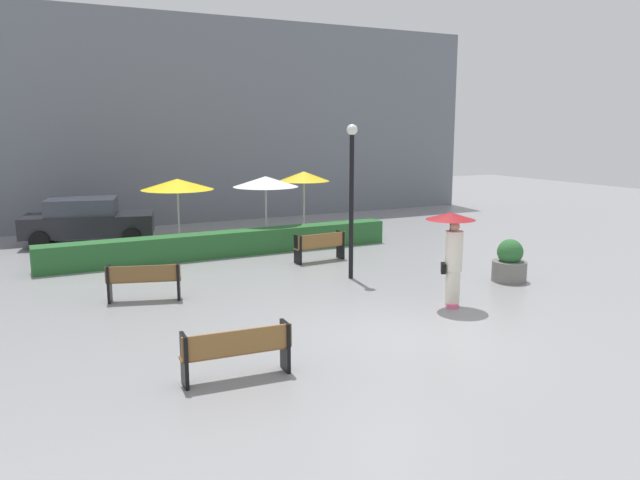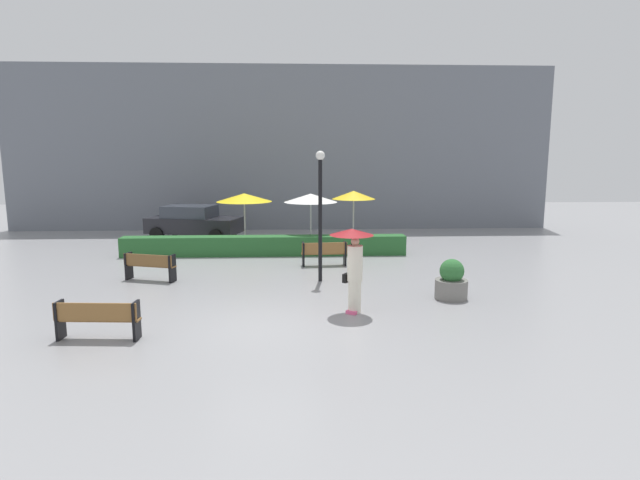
{
  "view_description": "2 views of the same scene",
  "coord_description": "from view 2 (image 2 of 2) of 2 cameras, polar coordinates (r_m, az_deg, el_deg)",
  "views": [
    {
      "loc": [
        -6.63,
        -9.75,
        3.95
      ],
      "look_at": [
        1.08,
        5.15,
        0.89
      ],
      "focal_mm": 35.07,
      "sensor_mm": 36.0,
      "label": 1
    },
    {
      "loc": [
        0.73,
        -11.62,
        3.91
      ],
      "look_at": [
        1.39,
        2.67,
        1.54
      ],
      "focal_mm": 29.19,
      "sensor_mm": 36.0,
      "label": 2
    }
  ],
  "objects": [
    {
      "name": "patio_umbrella_yellow_far",
      "position": [
        22.33,
        3.71,
        4.94
      ],
      "size": [
        1.85,
        1.85,
        2.36
      ],
      "color": "silver",
      "rests_on": "ground"
    },
    {
      "name": "patio_umbrella_white",
      "position": [
        21.29,
        -1.03,
        4.63
      ],
      "size": [
        2.19,
        2.19,
        2.31
      ],
      "color": "silver",
      "rests_on": "ground"
    },
    {
      "name": "bench_back_row",
      "position": [
        18.33,
        0.47,
        -1.32
      ],
      "size": [
        1.62,
        0.49,
        0.85
      ],
      "color": "olive",
      "rests_on": "ground"
    },
    {
      "name": "patio_umbrella_yellow",
      "position": [
        22.15,
        -8.31,
        4.63
      ],
      "size": [
        2.33,
        2.33,
        2.28
      ],
      "color": "silver",
      "rests_on": "ground"
    },
    {
      "name": "pedestrian_with_umbrella",
      "position": [
        12.81,
        3.67,
        -1.81
      ],
      "size": [
        1.08,
        1.08,
        2.11
      ],
      "color": "silver",
      "rests_on": "ground"
    },
    {
      "name": "ground_plane",
      "position": [
        12.28,
        -6.01,
        -9.2
      ],
      "size": [
        60.0,
        60.0,
        0.0
      ],
      "primitive_type": "plane",
      "color": "gray"
    },
    {
      "name": "lamp_post",
      "position": [
        15.83,
        0.03,
        4.13
      ],
      "size": [
        0.28,
        0.28,
        4.01
      ],
      "color": "black",
      "rests_on": "ground"
    },
    {
      "name": "planter_pot",
      "position": [
        14.64,
        14.21,
        -4.45
      ],
      "size": [
        0.88,
        0.88,
        1.1
      ],
      "color": "slate",
      "rests_on": "ground"
    },
    {
      "name": "parked_car",
      "position": [
        24.71,
        -13.74,
        1.95
      ],
      "size": [
        4.51,
        2.79,
        1.57
      ],
      "color": "black",
      "rests_on": "ground"
    },
    {
      "name": "building_facade",
      "position": [
        27.63,
        -4.24,
        9.95
      ],
      "size": [
        28.0,
        1.2,
        8.36
      ],
      "primitive_type": "cube",
      "color": "slate",
      "rests_on": "ground"
    },
    {
      "name": "hedge_strip",
      "position": [
        20.37,
        -6.09,
        -0.62
      ],
      "size": [
        11.01,
        0.7,
        0.76
      ],
      "primitive_type": "cube",
      "color": "#28602D",
      "rests_on": "ground"
    },
    {
      "name": "bench_far_left",
      "position": [
        17.01,
        -18.19,
        -2.59
      ],
      "size": [
        1.67,
        0.83,
        0.85
      ],
      "color": "brown",
      "rests_on": "ground"
    },
    {
      "name": "bench_near_left",
      "position": [
        12.07,
        -23.25,
        -7.8
      ],
      "size": [
        1.78,
        0.48,
        0.84
      ],
      "color": "olive",
      "rests_on": "ground"
    }
  ]
}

